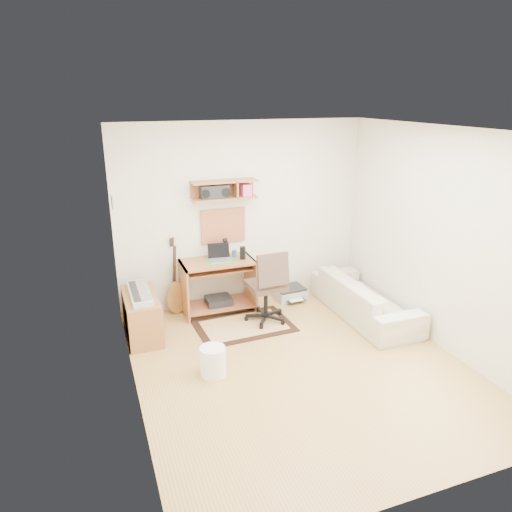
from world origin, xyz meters
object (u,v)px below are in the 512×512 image
object	(u,v)px
desk	(218,286)
cabinet	(142,316)
task_chair	(266,285)
printer	(289,293)
sofa	(365,292)

from	to	relation	value
desk	cabinet	bearing A→B (deg)	-161.44
task_chair	desk	bearing A→B (deg)	131.34
printer	sofa	size ratio (longest dim) A/B	0.24
desk	cabinet	distance (m)	1.18
desk	sofa	size ratio (longest dim) A/B	0.54
desk	printer	distance (m)	1.15
sofa	desk	bearing A→B (deg)	65.18
desk	task_chair	xyz separation A→B (m)	(0.51, -0.54, 0.14)
cabinet	sofa	bearing A→B (deg)	-9.23
task_chair	cabinet	world-z (taller)	task_chair
printer	task_chair	bearing A→B (deg)	-140.78
desk	cabinet	xyz separation A→B (m)	(-1.11, -0.37, -0.10)
cabinet	sofa	distance (m)	3.00
printer	sofa	distance (m)	1.18
task_chair	cabinet	xyz separation A→B (m)	(-1.62, 0.16, -0.24)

